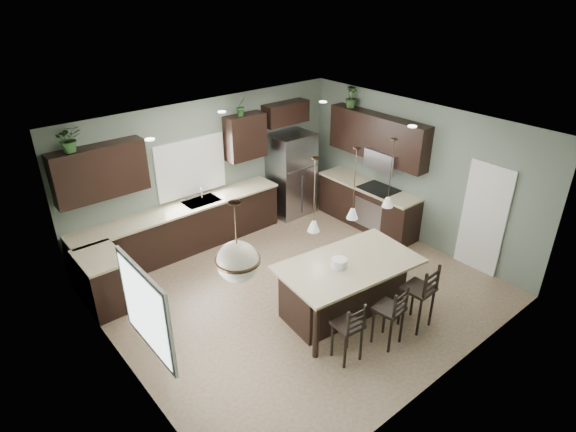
# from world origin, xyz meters

# --- Properties ---
(ground) EXTENTS (6.00, 6.00, 0.00)m
(ground) POSITION_xyz_m (0.00, 0.00, 0.00)
(ground) COLOR #9E8466
(ground) RESTS_ON ground
(pantry_door) EXTENTS (0.04, 0.82, 2.04)m
(pantry_door) POSITION_xyz_m (2.98, -1.55, 1.02)
(pantry_door) COLOR white
(pantry_door) RESTS_ON ground
(window_back) EXTENTS (1.35, 0.02, 1.00)m
(window_back) POSITION_xyz_m (-0.40, 2.73, 1.55)
(window_back) COLOR white
(window_back) RESTS_ON room_shell
(window_left) EXTENTS (0.02, 1.10, 1.00)m
(window_left) POSITION_xyz_m (-2.98, -0.80, 1.55)
(window_left) COLOR white
(window_left) RESTS_ON room_shell
(left_return_cabs) EXTENTS (0.60, 0.90, 0.90)m
(left_return_cabs) POSITION_xyz_m (-2.70, 1.70, 0.45)
(left_return_cabs) COLOR black
(left_return_cabs) RESTS_ON ground
(left_return_countertop) EXTENTS (0.66, 0.96, 0.04)m
(left_return_countertop) POSITION_xyz_m (-2.68, 1.70, 0.92)
(left_return_countertop) COLOR #BDB38F
(left_return_countertop) RESTS_ON left_return_cabs
(back_lower_cabs) EXTENTS (4.20, 0.60, 0.90)m
(back_lower_cabs) POSITION_xyz_m (-0.85, 2.45, 0.45)
(back_lower_cabs) COLOR black
(back_lower_cabs) RESTS_ON ground
(back_countertop) EXTENTS (4.20, 0.66, 0.04)m
(back_countertop) POSITION_xyz_m (-0.85, 2.43, 0.92)
(back_countertop) COLOR #BDB38F
(back_countertop) RESTS_ON back_lower_cabs
(sink_inset) EXTENTS (0.70, 0.45, 0.01)m
(sink_inset) POSITION_xyz_m (-0.40, 2.43, 0.94)
(sink_inset) COLOR gray
(sink_inset) RESTS_ON back_countertop
(faucet) EXTENTS (0.02, 0.02, 0.28)m
(faucet) POSITION_xyz_m (-0.40, 2.40, 1.08)
(faucet) COLOR silver
(faucet) RESTS_ON back_countertop
(back_upper_left) EXTENTS (1.55, 0.34, 0.90)m
(back_upper_left) POSITION_xyz_m (-2.15, 2.58, 1.95)
(back_upper_left) COLOR black
(back_upper_left) RESTS_ON room_shell
(back_upper_right) EXTENTS (0.85, 0.34, 0.90)m
(back_upper_right) POSITION_xyz_m (0.80, 2.58, 1.95)
(back_upper_right) COLOR black
(back_upper_right) RESTS_ON room_shell
(fridge_header) EXTENTS (1.05, 0.34, 0.45)m
(fridge_header) POSITION_xyz_m (1.85, 2.58, 2.25)
(fridge_header) COLOR black
(fridge_header) RESTS_ON room_shell
(right_lower_cabs) EXTENTS (0.60, 2.35, 0.90)m
(right_lower_cabs) POSITION_xyz_m (2.70, 0.87, 0.45)
(right_lower_cabs) COLOR black
(right_lower_cabs) RESTS_ON ground
(right_countertop) EXTENTS (0.66, 2.35, 0.04)m
(right_countertop) POSITION_xyz_m (2.68, 0.87, 0.92)
(right_countertop) COLOR #BDB38F
(right_countertop) RESTS_ON right_lower_cabs
(cooktop) EXTENTS (0.58, 0.75, 0.02)m
(cooktop) POSITION_xyz_m (2.68, 0.60, 0.94)
(cooktop) COLOR black
(cooktop) RESTS_ON right_countertop
(wall_oven_front) EXTENTS (0.01, 0.72, 0.60)m
(wall_oven_front) POSITION_xyz_m (2.40, 0.60, 0.45)
(wall_oven_front) COLOR gray
(wall_oven_front) RESTS_ON right_lower_cabs
(right_upper_cabs) EXTENTS (0.34, 2.35, 0.90)m
(right_upper_cabs) POSITION_xyz_m (2.83, 0.87, 1.95)
(right_upper_cabs) COLOR black
(right_upper_cabs) RESTS_ON room_shell
(microwave) EXTENTS (0.40, 0.75, 0.40)m
(microwave) POSITION_xyz_m (2.78, 0.60, 1.55)
(microwave) COLOR gray
(microwave) RESTS_ON right_upper_cabs
(refrigerator) EXTENTS (0.90, 0.74, 1.85)m
(refrigerator) POSITION_xyz_m (1.84, 2.39, 0.93)
(refrigerator) COLOR #92929A
(refrigerator) RESTS_ON ground
(kitchen_island) EXTENTS (2.31, 1.47, 0.92)m
(kitchen_island) POSITION_xyz_m (0.21, -0.93, 0.46)
(kitchen_island) COLOR black
(kitchen_island) RESTS_ON ground
(serving_dish) EXTENTS (0.24, 0.24, 0.14)m
(serving_dish) POSITION_xyz_m (0.01, -0.91, 0.99)
(serving_dish) COLOR white
(serving_dish) RESTS_ON kitchen_island
(bar_stool_left) EXTENTS (0.40, 0.40, 0.98)m
(bar_stool_left) POSITION_xyz_m (-0.55, -1.66, 0.49)
(bar_stool_left) COLOR black
(bar_stool_left) RESTS_ON ground
(bar_stool_center) EXTENTS (0.41, 0.41, 1.02)m
(bar_stool_center) POSITION_xyz_m (0.14, -1.82, 0.51)
(bar_stool_center) COLOR black
(bar_stool_center) RESTS_ON ground
(bar_stool_right) EXTENTS (0.44, 0.44, 1.13)m
(bar_stool_right) POSITION_xyz_m (0.78, -1.84, 0.56)
(bar_stool_right) COLOR black
(bar_stool_right) RESTS_ON ground
(pendant_left) EXTENTS (0.17, 0.17, 1.10)m
(pendant_left) POSITION_xyz_m (-0.48, -0.86, 2.25)
(pendant_left) COLOR white
(pendant_left) RESTS_ON room_shell
(pendant_center) EXTENTS (0.17, 0.17, 1.10)m
(pendant_center) POSITION_xyz_m (0.21, -0.93, 2.25)
(pendant_center) COLOR white
(pendant_center) RESTS_ON room_shell
(pendant_right) EXTENTS (0.17, 0.17, 1.10)m
(pendant_right) POSITION_xyz_m (0.91, -1.01, 2.25)
(pendant_right) COLOR silver
(pendant_right) RESTS_ON room_shell
(chandelier) EXTENTS (0.52, 0.52, 0.99)m
(chandelier) POSITION_xyz_m (-2.04, -1.29, 2.31)
(chandelier) COLOR beige
(chandelier) RESTS_ON room_shell
(plant_back_left) EXTENTS (0.42, 0.38, 0.42)m
(plant_back_left) POSITION_xyz_m (-2.53, 2.55, 2.61)
(plant_back_left) COLOR #264F22
(plant_back_left) RESTS_ON back_upper_left
(plant_back_right) EXTENTS (0.24, 0.21, 0.38)m
(plant_back_right) POSITION_xyz_m (0.71, 2.55, 2.59)
(plant_back_right) COLOR #275123
(plant_back_right) RESTS_ON back_upper_right
(plant_right_wall) EXTENTS (0.29, 0.29, 0.44)m
(plant_right_wall) POSITION_xyz_m (2.80, 1.62, 2.62)
(plant_right_wall) COLOR #2A471F
(plant_right_wall) RESTS_ON right_upper_cabs
(room_shell) EXTENTS (6.00, 6.00, 6.00)m
(room_shell) POSITION_xyz_m (0.00, 0.00, 1.70)
(room_shell) COLOR slate
(room_shell) RESTS_ON ground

